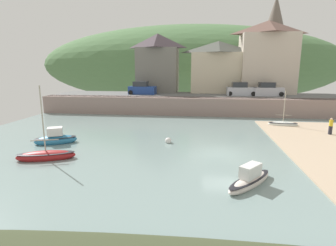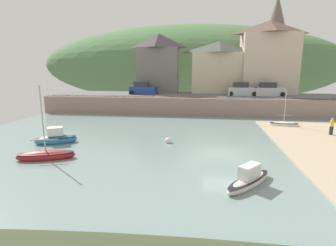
{
  "view_description": "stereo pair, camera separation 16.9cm",
  "coord_description": "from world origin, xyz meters",
  "px_view_note": "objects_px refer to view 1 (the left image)",
  "views": [
    {
      "loc": [
        -1.5,
        -19.97,
        6.47
      ],
      "look_at": [
        -4.35,
        2.94,
        1.67
      ],
      "focal_mm": 28.79,
      "sensor_mm": 36.0,
      "label": 1
    },
    {
      "loc": [
        -1.33,
        -19.95,
        6.47
      ],
      "look_at": [
        -4.35,
        2.94,
        1.67
      ],
      "focal_mm": 28.79,
      "sensor_mm": 36.0,
      "label": 2
    }
  ],
  "objects_px": {
    "mooring_buoy": "(168,141)",
    "parked_car_near_slipway": "(142,89)",
    "fishing_boat_green": "(250,180)",
    "sailboat_tall_mast": "(283,124)",
    "waterfront_building_right": "(267,57)",
    "person_near_water": "(331,125)",
    "sailboat_white_hull": "(46,156)",
    "waterfront_building_centre": "(218,67)",
    "sailboat_far_left": "(56,139)",
    "parked_car_by_wall": "(241,90)",
    "waterfront_building_left": "(158,63)",
    "church_with_spire": "(273,43)",
    "parked_car_end_of_row": "(268,90)"
  },
  "relations": [
    {
      "from": "fishing_boat_green",
      "to": "mooring_buoy",
      "type": "distance_m",
      "value": 9.76
    },
    {
      "from": "church_with_spire",
      "to": "parked_car_by_wall",
      "type": "bearing_deg",
      "value": -126.03
    },
    {
      "from": "waterfront_building_left",
      "to": "person_near_water",
      "type": "height_order",
      "value": "waterfront_building_left"
    },
    {
      "from": "church_with_spire",
      "to": "sailboat_far_left",
      "type": "bearing_deg",
      "value": -130.97
    },
    {
      "from": "person_near_water",
      "to": "parked_car_near_slipway",
      "type": "bearing_deg",
      "value": 147.64
    },
    {
      "from": "waterfront_building_left",
      "to": "waterfront_building_centre",
      "type": "distance_m",
      "value": 9.88
    },
    {
      "from": "parked_car_near_slipway",
      "to": "parked_car_end_of_row",
      "type": "distance_m",
      "value": 18.65
    },
    {
      "from": "parked_car_near_slipway",
      "to": "sailboat_tall_mast",
      "type": "bearing_deg",
      "value": -24.27
    },
    {
      "from": "waterfront_building_left",
      "to": "parked_car_by_wall",
      "type": "relative_size",
      "value": 2.27
    },
    {
      "from": "person_near_water",
      "to": "mooring_buoy",
      "type": "xyz_separation_m",
      "value": [
        -15.22,
        -4.54,
        -0.81
      ]
    },
    {
      "from": "waterfront_building_right",
      "to": "parked_car_near_slipway",
      "type": "bearing_deg",
      "value": -166.79
    },
    {
      "from": "fishing_boat_green",
      "to": "sailboat_far_left",
      "type": "xyz_separation_m",
      "value": [
        -15.24,
        6.67,
        0.06
      ]
    },
    {
      "from": "waterfront_building_right",
      "to": "person_near_water",
      "type": "xyz_separation_m",
      "value": [
        2.36,
        -18.14,
        -7.06
      ]
    },
    {
      "from": "person_near_water",
      "to": "mooring_buoy",
      "type": "bearing_deg",
      "value": -163.38
    },
    {
      "from": "parked_car_by_wall",
      "to": "mooring_buoy",
      "type": "xyz_separation_m",
      "value": [
        -8.49,
        -18.19,
        -3.03
      ]
    },
    {
      "from": "sailboat_far_left",
      "to": "person_near_water",
      "type": "relative_size",
      "value": 2.29
    },
    {
      "from": "waterfront_building_centre",
      "to": "parked_car_end_of_row",
      "type": "xyz_separation_m",
      "value": [
        7.03,
        -4.5,
        -3.34
      ]
    },
    {
      "from": "waterfront_building_right",
      "to": "parked_car_by_wall",
      "type": "bearing_deg",
      "value": -134.23
    },
    {
      "from": "waterfront_building_right",
      "to": "sailboat_white_hull",
      "type": "xyz_separation_m",
      "value": [
        -21.0,
        -28.06,
        -7.76
      ]
    },
    {
      "from": "parked_car_by_wall",
      "to": "person_near_water",
      "type": "bearing_deg",
      "value": -65.61
    },
    {
      "from": "sailboat_white_hull",
      "to": "waterfront_building_centre",
      "type": "bearing_deg",
      "value": 45.74
    },
    {
      "from": "mooring_buoy",
      "to": "parked_car_near_slipway",
      "type": "bearing_deg",
      "value": 109.12
    },
    {
      "from": "waterfront_building_left",
      "to": "parked_car_near_slipway",
      "type": "xyz_separation_m",
      "value": [
        -1.77,
        -4.5,
        -4.01
      ]
    },
    {
      "from": "waterfront_building_right",
      "to": "waterfront_building_left",
      "type": "bearing_deg",
      "value": -180.0
    },
    {
      "from": "waterfront_building_centre",
      "to": "parked_car_end_of_row",
      "type": "distance_m",
      "value": 8.99
    },
    {
      "from": "parked_car_by_wall",
      "to": "mooring_buoy",
      "type": "bearing_deg",
      "value": -116.9
    },
    {
      "from": "waterfront_building_centre",
      "to": "sailboat_tall_mast",
      "type": "bearing_deg",
      "value": -65.1
    },
    {
      "from": "waterfront_building_left",
      "to": "waterfront_building_centre",
      "type": "height_order",
      "value": "waterfront_building_left"
    },
    {
      "from": "sailboat_tall_mast",
      "to": "parked_car_near_slipway",
      "type": "distance_m",
      "value": 20.91
    },
    {
      "from": "sailboat_far_left",
      "to": "parked_car_near_slipway",
      "type": "distance_m",
      "value": 20.0
    },
    {
      "from": "sailboat_tall_mast",
      "to": "parked_car_end_of_row",
      "type": "relative_size",
      "value": 0.98
    },
    {
      "from": "mooring_buoy",
      "to": "fishing_boat_green",
      "type": "bearing_deg",
      "value": -55.1
    },
    {
      "from": "waterfront_building_right",
      "to": "sailboat_white_hull",
      "type": "relative_size",
      "value": 2.04
    },
    {
      "from": "waterfront_building_centre",
      "to": "waterfront_building_right",
      "type": "distance_m",
      "value": 7.7
    },
    {
      "from": "sailboat_tall_mast",
      "to": "parked_car_end_of_row",
      "type": "distance_m",
      "value": 10.23
    },
    {
      "from": "waterfront_building_centre",
      "to": "sailboat_far_left",
      "type": "relative_size",
      "value": 2.36
    },
    {
      "from": "waterfront_building_centre",
      "to": "parked_car_end_of_row",
      "type": "bearing_deg",
      "value": -32.62
    },
    {
      "from": "parked_car_near_slipway",
      "to": "parked_car_end_of_row",
      "type": "bearing_deg",
      "value": 3.91
    },
    {
      "from": "waterfront_building_left",
      "to": "church_with_spire",
      "type": "bearing_deg",
      "value": 11.76
    },
    {
      "from": "waterfront_building_left",
      "to": "sailboat_far_left",
      "type": "distance_m",
      "value": 25.49
    },
    {
      "from": "waterfront_building_centre",
      "to": "mooring_buoy",
      "type": "distance_m",
      "value": 24.16
    },
    {
      "from": "fishing_boat_green",
      "to": "parked_car_end_of_row",
      "type": "distance_m",
      "value": 27.2
    },
    {
      "from": "mooring_buoy",
      "to": "sailboat_white_hull",
      "type": "bearing_deg",
      "value": -146.59
    },
    {
      "from": "church_with_spire",
      "to": "waterfront_building_left",
      "type": "bearing_deg",
      "value": -168.24
    },
    {
      "from": "waterfront_building_right",
      "to": "parked_car_near_slipway",
      "type": "distance_m",
      "value": 20.28
    },
    {
      "from": "church_with_spire",
      "to": "mooring_buoy",
      "type": "xyz_separation_m",
      "value": [
        -14.67,
        -26.69,
        -10.33
      ]
    },
    {
      "from": "parked_car_near_slipway",
      "to": "waterfront_building_centre",
      "type": "bearing_deg",
      "value": 25.07
    },
    {
      "from": "sailboat_far_left",
      "to": "parked_car_by_wall",
      "type": "distance_m",
      "value": 26.8
    },
    {
      "from": "waterfront_building_right",
      "to": "sailboat_far_left",
      "type": "relative_size",
      "value": 3.0
    },
    {
      "from": "parked_car_by_wall",
      "to": "sailboat_far_left",
      "type": "bearing_deg",
      "value": -134.8
    }
  ]
}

